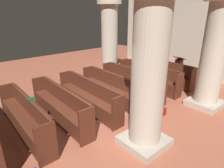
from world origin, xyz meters
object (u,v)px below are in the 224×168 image
object	(u,v)px
pillar_aisle_side	(214,51)
hymn_book	(31,99)
pew_row_0	(163,71)
pew_row_1	(148,76)
pew_row_6	(25,116)
pillar_aisle_rear	(149,70)
kneeler_box_red	(159,111)
pillar_far_side	(109,37)
pew_row_3	(112,87)
pew_row_5	(60,104)
pew_row_4	(89,95)
lectern	(178,70)
pew_row_2	(132,81)

from	to	relation	value
pillar_aisle_side	hymn_book	size ratio (longest dim) A/B	17.79
pew_row_0	pew_row_1	distance (m)	1.00
pew_row_6	pillar_aisle_rear	world-z (taller)	pillar_aisle_rear
pew_row_0	kneeler_box_red	world-z (taller)	pew_row_0
pew_row_1	pillar_far_side	world-z (taller)	pillar_far_side
pillar_aisle_rear	pew_row_3	bearing A→B (deg)	157.35
pew_row_5	pillar_aisle_side	size ratio (longest dim) A/B	0.81
pillar_aisle_rear	hymn_book	world-z (taller)	pillar_aisle_rear
hymn_book	kneeler_box_red	size ratio (longest dim) A/B	0.58
pew_row_4	pillar_aisle_side	world-z (taller)	pillar_aisle_side
pillar_aisle_side	pew_row_3	bearing A→B (deg)	-136.72
pillar_aisle_side	pew_row_0	bearing A→B (deg)	161.46
pew_row_1	lectern	size ratio (longest dim) A/B	2.73
pew_row_1	pillar_aisle_rear	distance (m)	4.03
pillar_far_side	pillar_aisle_rear	xyz separation A→B (m)	(4.64, -2.79, 0.00)
pew_row_3	pillar_far_side	size ratio (longest dim) A/B	0.81
pew_row_0	lectern	xyz separation A→B (m)	(0.20, 0.97, -0.06)
pew_row_5	pillar_far_side	xyz separation A→B (m)	(-2.30, 3.81, 1.37)
lectern	pew_row_0	bearing A→B (deg)	-101.44
pew_row_2	pew_row_4	size ratio (longest dim) A/B	1.00
pillar_aisle_side	lectern	distance (m)	3.12
pew_row_3	kneeler_box_red	world-z (taller)	pew_row_3
pillar_aisle_side	hymn_book	xyz separation A→B (m)	(-2.21, -5.02, -0.90)
pew_row_2	pew_row_6	world-z (taller)	same
pillar_aisle_side	kneeler_box_red	bearing A→B (deg)	-110.46
pew_row_1	pew_row_4	bearing A→B (deg)	-90.00
pew_row_1	pillar_far_side	distance (m)	2.68
pew_row_4	pew_row_5	world-z (taller)	same
pillar_aisle_side	lectern	bearing A→B (deg)	140.82
pillar_aisle_side	hymn_book	bearing A→B (deg)	-113.81
pew_row_3	hymn_book	distance (m)	2.85
kneeler_box_red	pillar_aisle_side	bearing A→B (deg)	69.54
pillar_aisle_side	lectern	size ratio (longest dim) A/B	3.35
pew_row_2	pillar_aisle_side	size ratio (longest dim) A/B	0.81
pew_row_4	kneeler_box_red	xyz separation A→B (m)	(1.71, 1.49, -0.40)
pillar_aisle_side	kneeler_box_red	xyz separation A→B (m)	(-0.64, -1.71, -1.77)
pew_row_5	lectern	bearing A→B (deg)	88.12
pew_row_2	lectern	distance (m)	2.97
pew_row_0	pillar_far_side	bearing A→B (deg)	-152.67
pew_row_1	pew_row_4	size ratio (longest dim) A/B	1.00
pillar_aisle_rear	lectern	distance (m)	5.58
pew_row_0	pew_row_2	distance (m)	2.00
pew_row_3	pew_row_4	size ratio (longest dim) A/B	1.00
pew_row_4	hymn_book	xyz separation A→B (m)	(0.13, -1.81, 0.47)
pillar_aisle_rear	lectern	xyz separation A→B (m)	(-2.15, 4.94, -1.43)
pew_row_1	pew_row_2	world-z (taller)	same
pew_row_0	pew_row_4	size ratio (longest dim) A/B	1.00
pew_row_1	pillar_aisle_side	xyz separation A→B (m)	(2.35, 0.21, 1.37)
pillar_far_side	lectern	distance (m)	3.59
pew_row_0	pew_row_6	world-z (taller)	same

